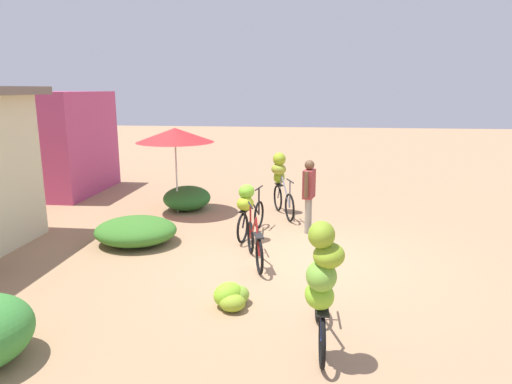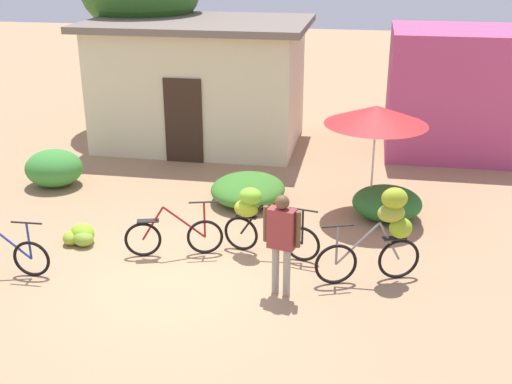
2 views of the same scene
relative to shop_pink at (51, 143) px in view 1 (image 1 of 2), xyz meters
The scene contains 11 objects.
ground_plane 9.06m from the shop_pink, 122.47° to the right, with size 60.00×60.00×0.00m, color #A6805C.
shop_pink is the anchor object (origin of this frame).
hedge_bush_front_right 6.19m from the shop_pink, 135.84° to the right, with size 1.49×1.65×0.53m, color #3B7828.
hedge_bush_mid 4.97m from the shop_pink, 109.40° to the right, with size 1.31×1.21×0.60m, color #2A6929.
market_umbrella 4.81m from the shop_pink, 113.59° to the right, with size 1.92×1.92×2.14m.
bicycle_leftmost 11.24m from the shop_pink, 135.61° to the right, with size 1.68×0.51×1.68m.
bicycle_near_pile 8.55m from the shop_pink, 127.26° to the right, with size 1.60×0.49×0.96m.
bicycle_center_loaded 7.51m from the shop_pink, 120.44° to the right, with size 1.68×0.47×1.17m.
bicycle_by_shop 7.20m from the shop_pink, 103.57° to the right, with size 1.60×0.72×1.53m.
banana_pile_on_ground 9.64m from the shop_pink, 136.08° to the right, with size 0.64×0.65×0.35m.
person_vendor 8.34m from the shop_pink, 112.57° to the right, with size 0.57×0.29×1.59m.
Camera 1 is at (-8.11, -0.14, 3.06)m, focal length 32.27 mm.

